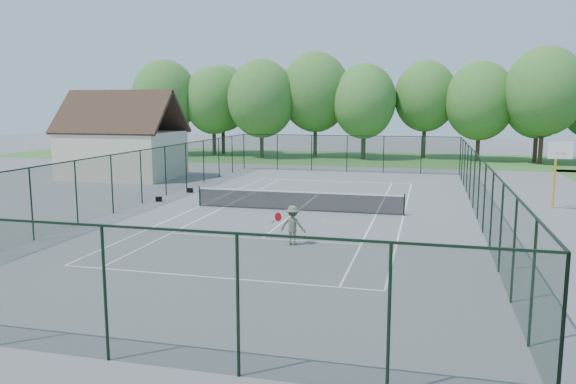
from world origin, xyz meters
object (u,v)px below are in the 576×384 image
at_px(basketball_goal, 558,162).
at_px(tennis_player, 293,225).
at_px(tennis_net, 297,200).
at_px(sports_bag_a, 159,199).

distance_m(basketball_goal, tennis_player, 15.96).
bearing_deg(tennis_player, basketball_goal, 42.53).
xyz_separation_m(basketball_goal, tennis_player, (-11.69, -10.72, -1.78)).
height_order(tennis_net, sports_bag_a, tennis_net).
bearing_deg(tennis_player, sports_bag_a, 141.25).
distance_m(sports_bag_a, tennis_player, 12.69).
bearing_deg(tennis_net, tennis_player, -78.20).
height_order(tennis_net, tennis_player, tennis_player).
bearing_deg(sports_bag_a, tennis_net, -20.79).
height_order(basketball_goal, tennis_player, basketball_goal).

